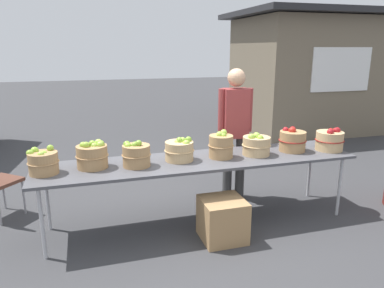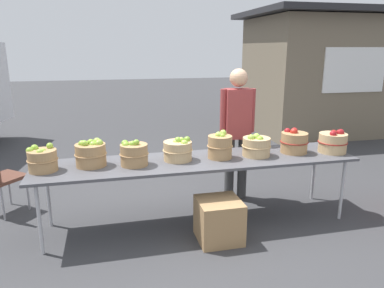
{
  "view_description": "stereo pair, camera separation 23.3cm",
  "coord_description": "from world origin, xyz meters",
  "px_view_note": "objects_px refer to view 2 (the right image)",
  "views": [
    {
      "loc": [
        -1.18,
        -3.64,
        1.94
      ],
      "look_at": [
        0.0,
        0.3,
        0.85
      ],
      "focal_mm": 34.08,
      "sensor_mm": 36.0,
      "label": 1
    },
    {
      "loc": [
        -0.95,
        -3.7,
        1.94
      ],
      "look_at": [
        0.0,
        0.3,
        0.85
      ],
      "focal_mm": 34.08,
      "sensor_mm": 36.0,
      "label": 2
    }
  ],
  "objects_px": {
    "produce_crate": "(219,220)",
    "apple_basket_green_1": "(91,154)",
    "apple_basket_green_3": "(178,150)",
    "apple_basket_green_4": "(220,146)",
    "apple_basket_green_0": "(42,160)",
    "apple_basket_green_2": "(134,154)",
    "vendor_adult": "(237,125)",
    "apple_basket_red_1": "(333,142)",
    "market_table": "(198,162)",
    "apple_basket_red_0": "(294,142)",
    "apple_basket_green_5": "(256,146)"
  },
  "relations": [
    {
      "from": "apple_basket_green_2",
      "to": "apple_basket_red_0",
      "type": "xyz_separation_m",
      "value": [
        1.85,
        0.05,
        0.01
      ]
    },
    {
      "from": "apple_basket_green_3",
      "to": "apple_basket_green_4",
      "type": "relative_size",
      "value": 1.08
    },
    {
      "from": "apple_basket_green_0",
      "to": "apple_basket_red_1",
      "type": "relative_size",
      "value": 0.88
    },
    {
      "from": "apple_basket_green_3",
      "to": "apple_basket_red_1",
      "type": "height_order",
      "value": "apple_basket_red_1"
    },
    {
      "from": "apple_basket_red_0",
      "to": "apple_basket_red_1",
      "type": "height_order",
      "value": "apple_basket_red_0"
    },
    {
      "from": "apple_basket_green_1",
      "to": "apple_basket_green_3",
      "type": "xyz_separation_m",
      "value": [
        0.91,
        -0.01,
        -0.02
      ]
    },
    {
      "from": "apple_basket_green_2",
      "to": "apple_basket_red_1",
      "type": "xyz_separation_m",
      "value": [
        2.3,
        -0.05,
        -0.0
      ]
    },
    {
      "from": "apple_basket_green_1",
      "to": "vendor_adult",
      "type": "height_order",
      "value": "vendor_adult"
    },
    {
      "from": "apple_basket_green_4",
      "to": "apple_basket_red_0",
      "type": "height_order",
      "value": "apple_basket_green_4"
    },
    {
      "from": "apple_basket_green_2",
      "to": "apple_basket_green_5",
      "type": "height_order",
      "value": "apple_basket_green_2"
    },
    {
      "from": "apple_basket_green_0",
      "to": "market_table",
      "type": "bearing_deg",
      "value": 0.21
    },
    {
      "from": "apple_basket_green_2",
      "to": "market_table",
      "type": "bearing_deg",
      "value": 2.55
    },
    {
      "from": "apple_basket_green_3",
      "to": "produce_crate",
      "type": "xyz_separation_m",
      "value": [
        0.33,
        -0.47,
        -0.65
      ]
    },
    {
      "from": "apple_basket_green_0",
      "to": "apple_basket_green_4",
      "type": "xyz_separation_m",
      "value": [
        1.85,
        0.02,
        0.02
      ]
    },
    {
      "from": "apple_basket_green_0",
      "to": "apple_basket_green_1",
      "type": "height_order",
      "value": "apple_basket_green_1"
    },
    {
      "from": "vendor_adult",
      "to": "market_table",
      "type": "bearing_deg",
      "value": 46.32
    },
    {
      "from": "apple_basket_green_5",
      "to": "vendor_adult",
      "type": "bearing_deg",
      "value": 92.25
    },
    {
      "from": "market_table",
      "to": "apple_basket_red_0",
      "type": "height_order",
      "value": "apple_basket_red_0"
    },
    {
      "from": "produce_crate",
      "to": "apple_basket_green_4",
      "type": "bearing_deg",
      "value": 72.45
    },
    {
      "from": "produce_crate",
      "to": "apple_basket_green_1",
      "type": "bearing_deg",
      "value": 158.94
    },
    {
      "from": "apple_basket_green_3",
      "to": "apple_basket_green_0",
      "type": "bearing_deg",
      "value": -178.26
    },
    {
      "from": "vendor_adult",
      "to": "produce_crate",
      "type": "bearing_deg",
      "value": 66.91
    },
    {
      "from": "produce_crate",
      "to": "market_table",
      "type": "bearing_deg",
      "value": 104.51
    },
    {
      "from": "apple_basket_green_0",
      "to": "apple_basket_green_2",
      "type": "distance_m",
      "value": 0.9
    },
    {
      "from": "apple_basket_green_2",
      "to": "apple_basket_green_3",
      "type": "height_order",
      "value": "apple_basket_green_2"
    },
    {
      "from": "market_table",
      "to": "vendor_adult",
      "type": "xyz_separation_m",
      "value": [
        0.65,
        0.56,
        0.28
      ]
    },
    {
      "from": "apple_basket_red_1",
      "to": "apple_basket_green_3",
      "type": "bearing_deg",
      "value": 176.4
    },
    {
      "from": "apple_basket_green_2",
      "to": "produce_crate",
      "type": "distance_m",
      "value": 1.12
    },
    {
      "from": "apple_basket_green_5",
      "to": "produce_crate",
      "type": "distance_m",
      "value": 0.95
    },
    {
      "from": "apple_basket_green_2",
      "to": "produce_crate",
      "type": "bearing_deg",
      "value": -26.14
    },
    {
      "from": "market_table",
      "to": "apple_basket_green_4",
      "type": "height_order",
      "value": "apple_basket_green_4"
    },
    {
      "from": "apple_basket_green_5",
      "to": "apple_basket_red_1",
      "type": "height_order",
      "value": "apple_basket_red_1"
    },
    {
      "from": "market_table",
      "to": "apple_basket_green_4",
      "type": "distance_m",
      "value": 0.3
    },
    {
      "from": "apple_basket_green_1",
      "to": "apple_basket_green_5",
      "type": "height_order",
      "value": "apple_basket_green_1"
    },
    {
      "from": "apple_basket_green_2",
      "to": "vendor_adult",
      "type": "xyz_separation_m",
      "value": [
        1.35,
        0.59,
        0.12
      ]
    },
    {
      "from": "apple_basket_green_0",
      "to": "vendor_adult",
      "type": "distance_m",
      "value": 2.32
    },
    {
      "from": "apple_basket_green_4",
      "to": "produce_crate",
      "type": "relative_size",
      "value": 0.69
    },
    {
      "from": "apple_basket_green_4",
      "to": "apple_basket_green_5",
      "type": "distance_m",
      "value": 0.43
    },
    {
      "from": "apple_basket_green_5",
      "to": "apple_basket_red_1",
      "type": "distance_m",
      "value": 0.93
    },
    {
      "from": "apple_basket_green_1",
      "to": "apple_basket_green_5",
      "type": "relative_size",
      "value": 1.0
    },
    {
      "from": "apple_basket_green_0",
      "to": "apple_basket_green_2",
      "type": "height_order",
      "value": "apple_basket_green_2"
    },
    {
      "from": "apple_basket_green_5",
      "to": "apple_basket_green_0",
      "type": "bearing_deg",
      "value": 179.97
    },
    {
      "from": "market_table",
      "to": "apple_basket_green_4",
      "type": "xyz_separation_m",
      "value": [
        0.25,
        0.01,
        0.17
      ]
    },
    {
      "from": "apple_basket_green_3",
      "to": "apple_basket_red_1",
      "type": "relative_size",
      "value": 0.97
    },
    {
      "from": "apple_basket_green_1",
      "to": "apple_basket_green_5",
      "type": "xyz_separation_m",
      "value": [
        1.81,
        -0.06,
        -0.02
      ]
    },
    {
      "from": "apple_basket_red_1",
      "to": "produce_crate",
      "type": "relative_size",
      "value": 0.77
    },
    {
      "from": "apple_basket_green_1",
      "to": "apple_basket_green_4",
      "type": "bearing_deg",
      "value": -1.64
    },
    {
      "from": "market_table",
      "to": "produce_crate",
      "type": "bearing_deg",
      "value": -75.49
    },
    {
      "from": "vendor_adult",
      "to": "apple_basket_red_0",
      "type": "bearing_deg",
      "value": 138.05
    },
    {
      "from": "apple_basket_red_0",
      "to": "apple_basket_red_1",
      "type": "distance_m",
      "value": 0.46
    }
  ]
}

